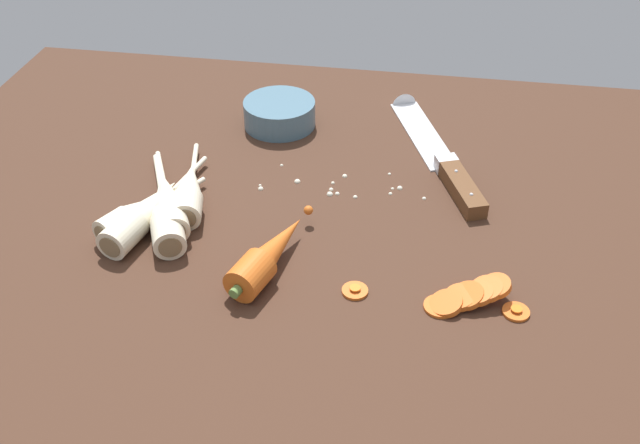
% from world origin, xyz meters
% --- Properties ---
extents(ground_plane, '(1.20, 0.90, 0.04)m').
position_xyz_m(ground_plane, '(0.00, 0.00, -0.02)').
color(ground_plane, '#42281C').
extents(chefs_knife, '(0.16, 0.34, 0.04)m').
position_xyz_m(chefs_knife, '(0.13, 0.20, 0.01)').
color(chefs_knife, silver).
rests_on(chefs_knife, ground_plane).
extents(whole_carrot, '(0.08, 0.17, 0.04)m').
position_xyz_m(whole_carrot, '(-0.05, -0.10, 0.02)').
color(whole_carrot, '#D6601E').
rests_on(whole_carrot, ground_plane).
extents(parsnip_front, '(0.11, 0.21, 0.04)m').
position_xyz_m(parsnip_front, '(-0.20, -0.04, 0.02)').
color(parsnip_front, beige).
rests_on(parsnip_front, ground_plane).
extents(parsnip_mid_left, '(0.10, 0.16, 0.04)m').
position_xyz_m(parsnip_mid_left, '(-0.23, -0.05, 0.02)').
color(parsnip_mid_left, beige).
rests_on(parsnip_mid_left, ground_plane).
extents(parsnip_mid_right, '(0.11, 0.19, 0.04)m').
position_xyz_m(parsnip_mid_right, '(-0.20, -0.02, 0.02)').
color(parsnip_mid_right, beige).
rests_on(parsnip_mid_right, ground_plane).
extents(parsnip_back, '(0.07, 0.19, 0.04)m').
position_xyz_m(parsnip_back, '(-0.18, 0.01, 0.02)').
color(parsnip_back, beige).
rests_on(parsnip_back, ground_plane).
extents(parsnip_outer, '(0.07, 0.23, 0.04)m').
position_xyz_m(parsnip_outer, '(-0.22, -0.04, 0.02)').
color(parsnip_outer, beige).
rests_on(parsnip_outer, ground_plane).
extents(carrot_slice_stack, '(0.10, 0.06, 0.03)m').
position_xyz_m(carrot_slice_stack, '(0.18, -0.12, 0.01)').
color(carrot_slice_stack, '#D6601E').
rests_on(carrot_slice_stack, ground_plane).
extents(carrot_slice_stray_near, '(0.03, 0.03, 0.01)m').
position_xyz_m(carrot_slice_stray_near, '(0.24, -0.13, 0.00)').
color(carrot_slice_stray_near, '#D6601E').
rests_on(carrot_slice_stray_near, ground_plane).
extents(carrot_slice_stray_mid, '(0.03, 0.03, 0.01)m').
position_xyz_m(carrot_slice_stray_mid, '(0.06, -0.12, 0.00)').
color(carrot_slice_stray_mid, '#D6601E').
rests_on(carrot_slice_stray_mid, ground_plane).
extents(prep_bowl, '(0.11, 0.11, 0.04)m').
position_xyz_m(prep_bowl, '(-0.11, 0.24, 0.02)').
color(prep_bowl, slate).
rests_on(prep_bowl, ground_plane).
extents(mince_crumbs, '(0.23, 0.07, 0.01)m').
position_xyz_m(mince_crumbs, '(0.01, 0.08, 0.00)').
color(mince_crumbs, silver).
rests_on(mince_crumbs, ground_plane).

